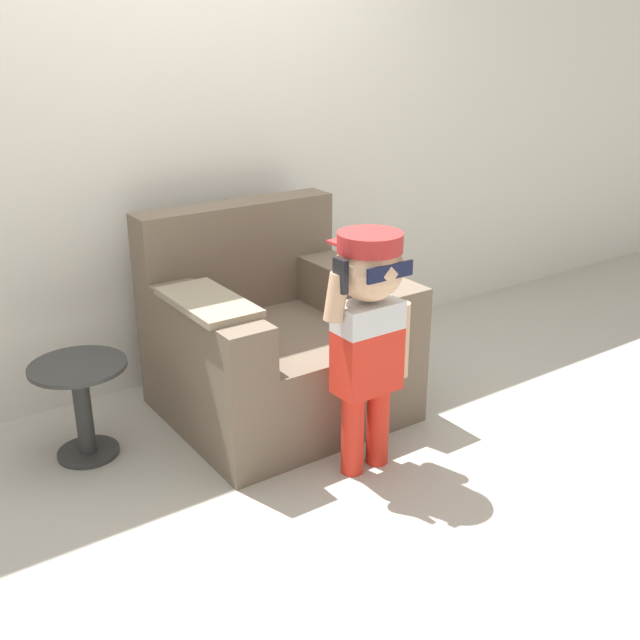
% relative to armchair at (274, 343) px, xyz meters
% --- Properties ---
extents(ground_plane, '(10.00, 10.00, 0.00)m').
position_rel_armchair_xyz_m(ground_plane, '(-0.10, -0.10, -0.34)').
color(ground_plane, '#ADA89E').
extents(wall_back, '(10.00, 0.05, 2.60)m').
position_rel_armchair_xyz_m(wall_back, '(-0.10, 0.62, 0.96)').
color(wall_back, silver).
rests_on(wall_back, ground_plane).
extents(armchair, '(1.05, 0.95, 0.96)m').
position_rel_armchair_xyz_m(armchair, '(0.00, 0.00, 0.00)').
color(armchair, '#6B5B4C').
rests_on(armchair, ground_plane).
extents(person_child, '(0.42, 0.31, 1.02)m').
position_rel_armchair_xyz_m(person_child, '(0.03, -0.68, 0.34)').
color(person_child, red).
rests_on(person_child, ground_plane).
extents(side_table, '(0.41, 0.41, 0.43)m').
position_rel_armchair_xyz_m(side_table, '(-0.90, 0.09, -0.08)').
color(side_table, '#333333').
rests_on(side_table, ground_plane).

